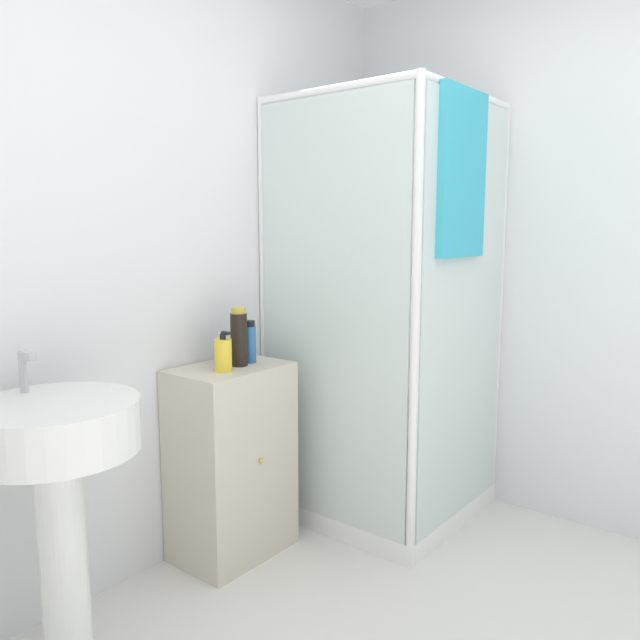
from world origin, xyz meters
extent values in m
cube|color=silver|center=(0.00, 1.70, 1.25)|extent=(6.40, 0.06, 2.50)
cube|color=white|center=(1.26, 1.26, 0.04)|extent=(0.83, 0.83, 0.09)
cylinder|color=white|center=(1.65, 1.65, 0.96)|extent=(0.04, 0.04, 1.92)
cylinder|color=white|center=(0.86, 1.65, 0.96)|extent=(0.04, 0.04, 1.92)
cylinder|color=white|center=(1.65, 0.86, 0.96)|extent=(0.04, 0.04, 1.92)
cylinder|color=white|center=(0.86, 0.86, 0.96)|extent=(0.04, 0.04, 1.92)
cylinder|color=white|center=(1.26, 0.86, 1.90)|extent=(0.79, 0.04, 0.04)
cylinder|color=white|center=(1.26, 1.65, 1.90)|extent=(0.79, 0.04, 0.04)
cylinder|color=white|center=(0.86, 1.26, 1.90)|extent=(0.04, 0.79, 0.04)
cylinder|color=white|center=(1.65, 1.26, 1.90)|extent=(0.04, 0.79, 0.04)
cube|color=silver|center=(1.26, 0.85, 0.99)|extent=(0.76, 0.01, 1.80)
cube|color=silver|center=(0.85, 1.26, 0.99)|extent=(0.01, 0.76, 1.80)
cylinder|color=#B7BABF|center=(1.46, 1.59, 0.81)|extent=(0.02, 0.02, 1.44)
cylinder|color=#B7BABF|center=(1.46, 1.54, 1.55)|extent=(0.07, 0.07, 0.04)
cube|color=#38ADC6|center=(1.15, 0.83, 1.57)|extent=(0.38, 0.03, 0.67)
cube|color=beige|center=(0.50, 1.50, 0.40)|extent=(0.47, 0.32, 0.80)
sphere|color=gold|center=(0.50, 1.33, 0.44)|extent=(0.02, 0.02, 0.02)
cylinder|color=white|center=(-0.32, 1.37, 0.35)|extent=(0.14, 0.14, 0.71)
cylinder|color=white|center=(-0.32, 1.37, 0.78)|extent=(0.49, 0.49, 0.15)
cylinder|color=#B7BABF|center=(-0.32, 1.54, 0.92)|extent=(0.02, 0.02, 0.13)
cube|color=#B7BABF|center=(-0.32, 1.51, 0.98)|extent=(0.02, 0.07, 0.02)
cylinder|color=yellow|center=(0.42, 1.46, 0.86)|extent=(0.07, 0.07, 0.13)
cylinder|color=black|center=(0.42, 1.46, 0.94)|extent=(0.02, 0.02, 0.02)
cube|color=black|center=(0.42, 1.44, 0.95)|extent=(0.02, 0.04, 0.01)
cylinder|color=black|center=(0.53, 1.48, 0.91)|extent=(0.07, 0.07, 0.21)
cylinder|color=gold|center=(0.53, 1.48, 1.03)|extent=(0.06, 0.06, 0.02)
cylinder|color=#2D66A3|center=(0.60, 1.49, 0.88)|extent=(0.05, 0.05, 0.15)
cylinder|color=black|center=(0.60, 1.49, 0.96)|extent=(0.04, 0.04, 0.02)
cylinder|color=#B299C6|center=(0.49, 1.55, 0.85)|extent=(0.05, 0.05, 0.11)
cylinder|color=silver|center=(0.49, 1.55, 0.92)|extent=(0.02, 0.02, 0.02)
cube|color=silver|center=(0.49, 1.54, 0.93)|extent=(0.01, 0.03, 0.01)
camera|label=1|loc=(-1.21, -0.32, 1.35)|focal=35.00mm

